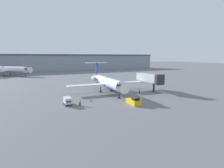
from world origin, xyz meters
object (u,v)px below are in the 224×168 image
object	(u,v)px
worker_near_tug	(141,101)
traffic_cone_left	(90,100)
pushback_tug	(134,101)
worker_by_wing	(139,90)
airplane_parked_far_left	(8,69)
jet_bridge	(150,78)
luggage_cart	(68,101)
airplane_main	(107,82)
worker_on_apron	(80,102)

from	to	relation	value
worker_near_tug	traffic_cone_left	bearing A→B (deg)	142.31
traffic_cone_left	pushback_tug	bearing A→B (deg)	-40.36
worker_by_wing	airplane_parked_far_left	xyz separation A→B (m)	(-45.35, 78.78, 3.16)
jet_bridge	airplane_parked_far_left	bearing A→B (deg)	123.39
traffic_cone_left	jet_bridge	size ratio (longest dim) A/B	0.05
traffic_cone_left	worker_by_wing	bearing A→B (deg)	11.20
luggage_cart	airplane_parked_far_left	bearing A→B (deg)	104.01
pushback_tug	luggage_cart	distance (m)	16.58
worker_near_tug	traffic_cone_left	world-z (taller)	worker_near_tug
luggage_cart	jet_bridge	bearing A→B (deg)	12.29
jet_bridge	traffic_cone_left	bearing A→B (deg)	-167.08
airplane_main	jet_bridge	world-z (taller)	airplane_main
airplane_main	pushback_tug	size ratio (longest dim) A/B	6.13
airplane_main	pushback_tug	bearing A→B (deg)	-89.83
traffic_cone_left	jet_bridge	xyz separation A→B (m)	(23.60, 5.41, 4.16)
worker_by_wing	worker_on_apron	xyz separation A→B (m)	(-21.90, -6.67, 0.12)
traffic_cone_left	airplane_parked_far_left	size ratio (longest dim) A/B	0.02
pushback_tug	jet_bridge	xyz separation A→B (m)	(14.66, 13.01, 3.73)
airplane_main	worker_near_tug	xyz separation A→B (m)	(1.85, -17.55, -2.61)
pushback_tug	luggage_cart	size ratio (longest dim) A/B	1.34
airplane_main	luggage_cart	world-z (taller)	airplane_main
worker_near_tug	worker_by_wing	size ratio (longest dim) A/B	1.03
airplane_main	worker_by_wing	bearing A→B (deg)	-31.17
worker_by_wing	jet_bridge	xyz separation A→B (m)	(5.39, 1.81, 3.58)
worker_near_tug	luggage_cart	bearing A→B (deg)	157.12
worker_on_apron	jet_bridge	size ratio (longest dim) A/B	0.15
worker_on_apron	airplane_parked_far_left	distance (m)	88.66
airplane_main	worker_by_wing	distance (m)	11.20
worker_near_tug	worker_on_apron	distance (m)	15.36
worker_by_wing	traffic_cone_left	world-z (taller)	worker_by_wing
worker_near_tug	airplane_parked_far_left	world-z (taller)	airplane_parked_far_left
traffic_cone_left	jet_bridge	world-z (taller)	jet_bridge
luggage_cart	worker_by_wing	xyz separation A→B (m)	(24.52, 4.71, -0.07)
luggage_cart	jet_bridge	xyz separation A→B (m)	(29.91, 6.52, 3.51)
airplane_main	worker_near_tug	size ratio (longest dim) A/B	15.45
worker_by_wing	jet_bridge	world-z (taller)	jet_bridge
worker_by_wing	traffic_cone_left	distance (m)	18.57
worker_on_apron	airplane_parked_far_left	bearing A→B (deg)	105.35
worker_by_wing	worker_near_tug	bearing A→B (deg)	-122.08
pushback_tug	luggage_cart	xyz separation A→B (m)	(-15.25, 6.49, 0.22)
worker_near_tug	traffic_cone_left	xyz separation A→B (m)	(-10.74, 8.30, -0.61)
airplane_main	airplane_parked_far_left	xyz separation A→B (m)	(-36.03, 73.14, 0.52)
airplane_parked_far_left	jet_bridge	size ratio (longest dim) A/B	2.36
airplane_parked_far_left	luggage_cart	bearing A→B (deg)	-75.99
pushback_tug	worker_near_tug	xyz separation A→B (m)	(1.80, -0.71, 0.18)
worker_on_apron	worker_by_wing	bearing A→B (deg)	16.93
worker_near_tug	worker_by_wing	distance (m)	14.05
pushback_tug	airplane_parked_far_left	xyz separation A→B (m)	(-36.08, 89.98, 3.31)
jet_bridge	pushback_tug	bearing A→B (deg)	-138.41
airplane_main	jet_bridge	size ratio (longest dim) A/B	2.16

